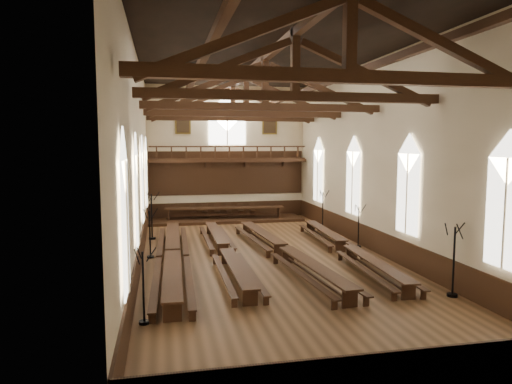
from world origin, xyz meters
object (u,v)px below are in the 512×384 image
(refectory_row_a, at_px, (173,254))
(candelabrum_right_near, at_px, (453,274))
(refectory_row_d, at_px, (346,246))
(candelabrum_right_far, at_px, (323,217))
(refectory_row_b, at_px, (225,250))
(dais, at_px, (225,220))
(candelabrum_left_near, at_px, (144,301))
(candelabrum_left_far, at_px, (152,225))
(candelabrum_right_mid, at_px, (358,234))
(candelabrum_left_mid, at_px, (150,243))
(refectory_row_c, at_px, (283,249))
(high_table, at_px, (225,209))

(refectory_row_a, bearing_deg, candelabrum_right_near, -33.07)
(refectory_row_d, bearing_deg, candelabrum_right_far, 79.09)
(refectory_row_b, bearing_deg, refectory_row_a, -166.90)
(dais, height_order, candelabrum_left_near, candelabrum_left_near)
(candelabrum_right_far, bearing_deg, candelabrum_left_far, -173.88)
(refectory_row_d, bearing_deg, refectory_row_b, 174.86)
(dais, relative_size, candelabrum_left_near, 4.65)
(candelabrum_left_far, relative_size, candelabrum_right_mid, 1.20)
(candelabrum_right_near, relative_size, candelabrum_right_far, 1.07)
(candelabrum_left_near, distance_m, candelabrum_left_mid, 8.56)
(refectory_row_c, height_order, candelabrum_right_near, candelabrum_right_near)
(high_table, height_order, candelabrum_right_near, candelabrum_right_near)
(candelabrum_left_near, relative_size, candelabrum_right_mid, 1.04)
(candelabrum_right_near, distance_m, candelabrum_right_far, 13.96)
(candelabrum_left_mid, relative_size, candelabrum_right_mid, 1.05)
(refectory_row_d, bearing_deg, refectory_row_a, -179.74)
(candelabrum_left_near, height_order, candelabrum_right_mid, candelabrum_left_near)
(candelabrum_left_near, xyz_separation_m, candelabrum_left_mid, (0.00, 8.56, 0.01))
(refectory_row_a, bearing_deg, candelabrum_left_near, -98.77)
(candelabrum_left_far, distance_m, candelabrum_right_mid, 11.97)
(candelabrum_right_near, distance_m, candelabrum_right_mid, 8.30)
(refectory_row_b, height_order, candelabrum_left_mid, candelabrum_left_mid)
(refectory_row_b, xyz_separation_m, candelabrum_right_mid, (7.51, 1.17, 0.22))
(refectory_row_b, relative_size, candelabrum_right_near, 4.97)
(refectory_row_a, distance_m, refectory_row_b, 2.59)
(refectory_row_b, distance_m, candelabrum_right_mid, 7.61)
(refectory_row_a, distance_m, high_table, 12.51)
(refectory_row_b, bearing_deg, candelabrum_left_mid, 163.02)
(refectory_row_c, height_order, dais, refectory_row_c)
(candelabrum_left_near, bearing_deg, refectory_row_a, 81.23)
(high_table, bearing_deg, candelabrum_right_mid, -59.27)
(refectory_row_b, height_order, refectory_row_d, refectory_row_d)
(refectory_row_d, height_order, dais, refectory_row_d)
(refectory_row_a, xyz_separation_m, candelabrum_left_mid, (-1.06, 1.68, 0.20))
(candelabrum_right_far, bearing_deg, candelabrum_right_near, -90.00)
(candelabrum_right_near, xyz_separation_m, candelabrum_right_far, (0.00, 13.96, -0.05))
(candelabrum_left_far, bearing_deg, candelabrum_right_far, 6.12)
(high_table, bearing_deg, candelabrum_right_near, -71.95)
(high_table, height_order, candelabrum_left_mid, candelabrum_left_mid)
(refectory_row_d, relative_size, candelabrum_left_near, 5.65)
(refectory_row_d, distance_m, candelabrum_right_mid, 2.24)
(refectory_row_c, height_order, candelabrum_left_mid, candelabrum_left_mid)
(refectory_row_c, bearing_deg, dais, 95.95)
(dais, bearing_deg, high_table, 0.00)
(refectory_row_c, distance_m, candelabrum_right_mid, 5.09)
(refectory_row_c, distance_m, candelabrum_left_mid, 6.60)
(refectory_row_b, distance_m, candelabrum_right_near, 10.36)
(refectory_row_b, bearing_deg, high_table, 82.26)
(refectory_row_c, xyz_separation_m, candelabrum_left_far, (-6.36, 6.31, 0.33))
(dais, height_order, high_table, high_table)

